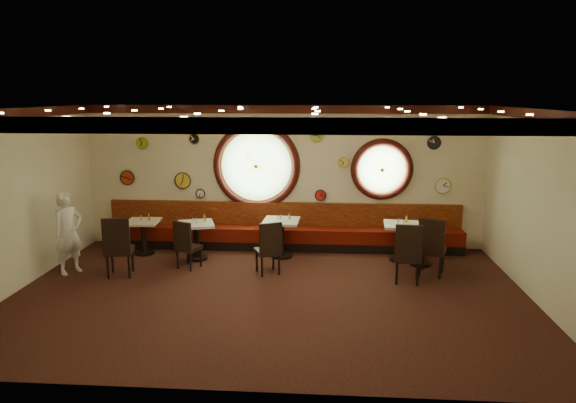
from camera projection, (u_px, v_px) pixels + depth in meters
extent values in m
cube|color=black|center=(270.00, 294.00, 8.98)|extent=(9.00, 6.00, 0.00)
cube|color=gold|center=(268.00, 109.00, 8.32)|extent=(9.00, 6.00, 0.02)
cube|color=beige|center=(283.00, 177.00, 11.58)|extent=(9.00, 0.02, 3.20)
cube|color=beige|center=(240.00, 262.00, 5.72)|extent=(9.00, 0.02, 3.20)
cube|color=beige|center=(13.00, 201.00, 8.96)|extent=(0.02, 6.00, 3.20)
cube|color=beige|center=(544.00, 209.00, 8.34)|extent=(0.02, 6.00, 3.20)
cube|color=black|center=(283.00, 109.00, 11.22)|extent=(9.00, 0.10, 0.18)
cube|color=black|center=(238.00, 126.00, 5.46)|extent=(9.00, 0.10, 0.18)
cube|color=black|center=(6.00, 114.00, 8.65)|extent=(0.10, 6.00, 0.18)
cube|color=black|center=(550.00, 115.00, 8.03)|extent=(0.10, 6.00, 0.18)
cube|color=black|center=(282.00, 244.00, 11.62)|extent=(8.00, 0.55, 0.20)
cube|color=#550E07|center=(282.00, 234.00, 11.57)|extent=(8.00, 0.55, 0.30)
cube|color=#5B0709|center=(283.00, 214.00, 11.70)|extent=(8.00, 0.10, 0.55)
cylinder|color=#7DAC67|center=(257.00, 166.00, 11.57)|extent=(1.66, 0.02, 1.66)
torus|color=black|center=(257.00, 166.00, 11.55)|extent=(1.98, 0.18, 1.98)
torus|color=gold|center=(256.00, 166.00, 11.52)|extent=(1.61, 0.03, 1.61)
cylinder|color=#7DAC67|center=(382.00, 169.00, 11.38)|extent=(1.10, 0.02, 1.10)
torus|color=black|center=(382.00, 169.00, 11.37)|extent=(1.38, 0.18, 1.38)
torus|color=gold|center=(382.00, 170.00, 11.34)|extent=(1.09, 0.03, 1.09)
cylinder|color=#B83412|center=(127.00, 178.00, 11.80)|extent=(0.32, 0.03, 0.32)
cylinder|color=#F3CF51|center=(344.00, 162.00, 11.38)|extent=(0.22, 0.03, 0.22)
cylinder|color=white|center=(443.00, 186.00, 11.33)|extent=(0.34, 0.03, 0.34)
cylinder|color=red|center=(321.00, 195.00, 11.57)|extent=(0.24, 0.03, 0.24)
cylinder|color=black|center=(434.00, 143.00, 11.15)|extent=(0.28, 0.03, 0.28)
cylinder|color=#8CBB25|center=(142.00, 143.00, 11.61)|extent=(0.26, 0.03, 0.26)
cylinder|color=black|center=(194.00, 139.00, 11.50)|extent=(0.24, 0.03, 0.24)
cylinder|color=#8FC33C|center=(317.00, 135.00, 11.29)|extent=(0.30, 0.03, 0.30)
cylinder|color=white|center=(201.00, 194.00, 11.76)|extent=(0.20, 0.03, 0.20)
cylinder|color=yellow|center=(183.00, 180.00, 11.72)|extent=(0.36, 0.03, 0.36)
cylinder|color=black|center=(145.00, 252.00, 11.26)|extent=(0.43, 0.43, 0.06)
cylinder|color=black|center=(144.00, 237.00, 11.19)|extent=(0.12, 0.12, 0.68)
cube|color=white|center=(143.00, 222.00, 11.12)|extent=(0.72, 0.72, 0.05)
cylinder|color=black|center=(197.00, 258.00, 10.90)|extent=(0.45, 0.45, 0.06)
cylinder|color=black|center=(197.00, 241.00, 10.82)|extent=(0.12, 0.12, 0.72)
cube|color=white|center=(196.00, 224.00, 10.74)|extent=(0.90, 0.90, 0.05)
cylinder|color=black|center=(281.00, 255.00, 11.05)|extent=(0.47, 0.47, 0.06)
cylinder|color=black|center=(281.00, 239.00, 10.97)|extent=(0.13, 0.13, 0.74)
cube|color=white|center=(281.00, 221.00, 10.89)|extent=(0.78, 0.78, 0.05)
cylinder|color=black|center=(400.00, 259.00, 10.82)|extent=(0.45, 0.45, 0.06)
cylinder|color=black|center=(401.00, 242.00, 10.74)|extent=(0.12, 0.12, 0.72)
cube|color=white|center=(402.00, 225.00, 10.67)|extent=(0.78, 0.78, 0.05)
cylinder|color=black|center=(420.00, 264.00, 10.52)|extent=(0.43, 0.43, 0.06)
cylinder|color=black|center=(421.00, 247.00, 10.45)|extent=(0.12, 0.12, 0.69)
cube|color=white|center=(422.00, 230.00, 10.37)|extent=(0.73, 0.73, 0.05)
cube|color=black|center=(120.00, 251.00, 9.83)|extent=(0.58, 0.58, 0.09)
cube|color=black|center=(116.00, 235.00, 9.55)|extent=(0.50, 0.16, 0.65)
cube|color=black|center=(189.00, 248.00, 10.28)|extent=(0.55, 0.55, 0.07)
cube|color=black|center=(182.00, 235.00, 10.06)|extent=(0.40, 0.21, 0.54)
cube|color=black|center=(268.00, 251.00, 9.96)|extent=(0.59, 0.59, 0.08)
cube|color=black|center=(271.00, 238.00, 9.72)|extent=(0.43, 0.23, 0.58)
cube|color=black|center=(408.00, 257.00, 9.49)|extent=(0.55, 0.55, 0.08)
cube|color=black|center=(409.00, 242.00, 9.21)|extent=(0.48, 0.13, 0.63)
cube|color=black|center=(432.00, 251.00, 9.88)|extent=(0.62, 0.62, 0.08)
cube|color=black|center=(432.00, 235.00, 9.62)|extent=(0.47, 0.22, 0.63)
cylinder|color=silver|center=(141.00, 218.00, 11.15)|extent=(0.04, 0.04, 0.11)
cylinder|color=silver|center=(193.00, 220.00, 10.83)|extent=(0.03, 0.03, 0.09)
cylinder|color=silver|center=(278.00, 217.00, 10.92)|extent=(0.03, 0.03, 0.09)
cylinder|color=silver|center=(398.00, 221.00, 10.69)|extent=(0.04, 0.04, 0.10)
cylinder|color=#B8B8BD|center=(141.00, 219.00, 11.09)|extent=(0.03, 0.03, 0.09)
cylinder|color=silver|center=(196.00, 220.00, 10.74)|extent=(0.04, 0.04, 0.10)
cylinder|color=silver|center=(281.00, 217.00, 10.86)|extent=(0.04, 0.04, 0.11)
cylinder|color=silver|center=(404.00, 222.00, 10.59)|extent=(0.03, 0.03, 0.10)
cylinder|color=gold|center=(149.00, 217.00, 11.13)|extent=(0.05, 0.05, 0.15)
cylinder|color=gold|center=(205.00, 218.00, 10.83)|extent=(0.05, 0.05, 0.17)
cylinder|color=orange|center=(289.00, 216.00, 10.94)|extent=(0.05, 0.05, 0.15)
cylinder|color=gold|center=(406.00, 219.00, 10.74)|extent=(0.05, 0.05, 0.17)
cylinder|color=silver|center=(419.00, 226.00, 10.43)|extent=(0.03, 0.03, 0.09)
cylinder|color=silver|center=(426.00, 227.00, 10.36)|extent=(0.04, 0.04, 0.11)
cylinder|color=gold|center=(428.00, 224.00, 10.43)|extent=(0.06, 0.06, 0.18)
imported|color=white|center=(68.00, 233.00, 9.91)|extent=(0.64, 0.71, 1.62)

